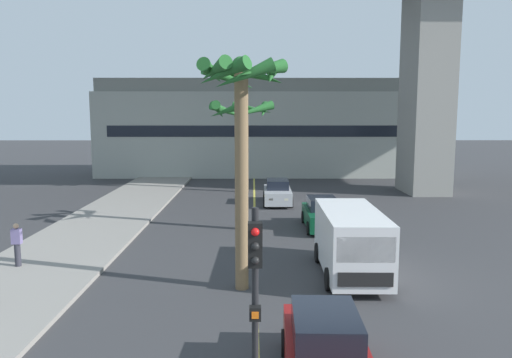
{
  "coord_description": "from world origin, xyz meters",
  "views": [
    {
      "loc": [
        -0.08,
        0.45,
        5.75
      ],
      "look_at": [
        0.0,
        14.0,
        3.96
      ],
      "focal_mm": 34.47,
      "sensor_mm": 36.0,
      "label": 1
    }
  ],
  "objects_px": {
    "traffic_light_median_near": "(255,294)",
    "pedestrian_far_along": "(17,244)",
    "delivery_van": "(351,240)",
    "palm_tree_mid_median": "(246,95)",
    "palm_tree_far_median": "(241,128)",
    "car_queue_second": "(277,193)",
    "palm_tree_near_median": "(241,105)",
    "car_queue_third": "(322,214)",
    "car_queue_front": "(326,352)"
  },
  "relations": [
    {
      "from": "traffic_light_median_near",
      "to": "palm_tree_mid_median",
      "type": "xyz_separation_m",
      "value": [
        -0.57,
        28.16,
        4.41
      ]
    },
    {
      "from": "car_queue_second",
      "to": "palm_tree_mid_median",
      "type": "relative_size",
      "value": 0.45
    },
    {
      "from": "palm_tree_mid_median",
      "to": "palm_tree_far_median",
      "type": "bearing_deg",
      "value": -90.29
    },
    {
      "from": "traffic_light_median_near",
      "to": "palm_tree_mid_median",
      "type": "height_order",
      "value": "palm_tree_mid_median"
    },
    {
      "from": "car_queue_second",
      "to": "palm_tree_near_median",
      "type": "distance_m",
      "value": 16.61
    },
    {
      "from": "palm_tree_far_median",
      "to": "delivery_van",
      "type": "bearing_deg",
      "value": -60.49
    },
    {
      "from": "car_queue_front",
      "to": "traffic_light_median_near",
      "type": "bearing_deg",
      "value": -129.16
    },
    {
      "from": "car_queue_front",
      "to": "palm_tree_far_median",
      "type": "bearing_deg",
      "value": 98.45
    },
    {
      "from": "delivery_van",
      "to": "traffic_light_median_near",
      "type": "relative_size",
      "value": 1.26
    },
    {
      "from": "palm_tree_near_median",
      "to": "palm_tree_far_median",
      "type": "xyz_separation_m",
      "value": [
        -0.2,
        8.55,
        -0.94
      ]
    },
    {
      "from": "delivery_van",
      "to": "palm_tree_near_median",
      "type": "distance_m",
      "value": 6.28
    },
    {
      "from": "palm_tree_mid_median",
      "to": "pedestrian_far_along",
      "type": "height_order",
      "value": "palm_tree_mid_median"
    },
    {
      "from": "traffic_light_median_near",
      "to": "pedestrian_far_along",
      "type": "bearing_deg",
      "value": 132.06
    },
    {
      "from": "palm_tree_mid_median",
      "to": "palm_tree_far_median",
      "type": "xyz_separation_m",
      "value": [
        -0.06,
        -11.92,
        -2.02
      ]
    },
    {
      "from": "car_queue_front",
      "to": "pedestrian_far_along",
      "type": "height_order",
      "value": "pedestrian_far_along"
    },
    {
      "from": "delivery_van",
      "to": "palm_tree_far_median",
      "type": "bearing_deg",
      "value": 119.51
    },
    {
      "from": "delivery_van",
      "to": "palm_tree_near_median",
      "type": "xyz_separation_m",
      "value": [
        -3.88,
        -1.35,
        4.75
      ]
    },
    {
      "from": "car_queue_front",
      "to": "palm_tree_near_median",
      "type": "bearing_deg",
      "value": 108.36
    },
    {
      "from": "traffic_light_median_near",
      "to": "palm_tree_far_median",
      "type": "relative_size",
      "value": 0.65
    },
    {
      "from": "car_queue_second",
      "to": "delivery_van",
      "type": "xyz_separation_m",
      "value": [
        1.91,
        -14.26,
        0.57
      ]
    },
    {
      "from": "car_queue_third",
      "to": "palm_tree_near_median",
      "type": "relative_size",
      "value": 0.54
    },
    {
      "from": "palm_tree_mid_median",
      "to": "palm_tree_far_median",
      "type": "height_order",
      "value": "palm_tree_mid_median"
    },
    {
      "from": "car_queue_third",
      "to": "pedestrian_far_along",
      "type": "height_order",
      "value": "pedestrian_far_along"
    },
    {
      "from": "palm_tree_mid_median",
      "to": "car_queue_second",
      "type": "bearing_deg",
      "value": -66.53
    },
    {
      "from": "car_queue_second",
      "to": "palm_tree_near_median",
      "type": "xyz_separation_m",
      "value": [
        -1.97,
        -15.61,
        5.32
      ]
    },
    {
      "from": "palm_tree_near_median",
      "to": "car_queue_front",
      "type": "bearing_deg",
      "value": -71.64
    },
    {
      "from": "traffic_light_median_near",
      "to": "car_queue_second",
      "type": "bearing_deg",
      "value": 86.22
    },
    {
      "from": "car_queue_front",
      "to": "delivery_van",
      "type": "distance_m",
      "value": 7.47
    },
    {
      "from": "car_queue_third",
      "to": "palm_tree_mid_median",
      "type": "relative_size",
      "value": 0.45
    },
    {
      "from": "pedestrian_far_along",
      "to": "car_queue_front",
      "type": "bearing_deg",
      "value": -37.41
    },
    {
      "from": "car_queue_second",
      "to": "traffic_light_median_near",
      "type": "height_order",
      "value": "traffic_light_median_near"
    },
    {
      "from": "car_queue_second",
      "to": "palm_tree_mid_median",
      "type": "bearing_deg",
      "value": 113.47
    },
    {
      "from": "car_queue_second",
      "to": "traffic_light_median_near",
      "type": "distance_m",
      "value": 23.45
    },
    {
      "from": "car_queue_front",
      "to": "palm_tree_near_median",
      "type": "relative_size",
      "value": 0.55
    },
    {
      "from": "delivery_van",
      "to": "palm_tree_mid_median",
      "type": "height_order",
      "value": "palm_tree_mid_median"
    },
    {
      "from": "car_queue_second",
      "to": "pedestrian_far_along",
      "type": "bearing_deg",
      "value": -127.19
    },
    {
      "from": "car_queue_front",
      "to": "pedestrian_far_along",
      "type": "bearing_deg",
      "value": 142.59
    },
    {
      "from": "car_queue_third",
      "to": "delivery_van",
      "type": "xyz_separation_m",
      "value": [
        -0.02,
        -7.33,
        0.57
      ]
    },
    {
      "from": "pedestrian_far_along",
      "to": "traffic_light_median_near",
      "type": "bearing_deg",
      "value": -47.94
    },
    {
      "from": "car_queue_third",
      "to": "pedestrian_far_along",
      "type": "distance_m",
      "value": 13.93
    },
    {
      "from": "traffic_light_median_near",
      "to": "palm_tree_near_median",
      "type": "bearing_deg",
      "value": 93.17
    },
    {
      "from": "car_queue_second",
      "to": "car_queue_third",
      "type": "distance_m",
      "value": 7.2
    },
    {
      "from": "delivery_van",
      "to": "palm_tree_far_median",
      "type": "height_order",
      "value": "palm_tree_far_median"
    },
    {
      "from": "traffic_light_median_near",
      "to": "palm_tree_near_median",
      "type": "height_order",
      "value": "palm_tree_near_median"
    },
    {
      "from": "car_queue_second",
      "to": "palm_tree_far_median",
      "type": "relative_size",
      "value": 0.63
    },
    {
      "from": "car_queue_front",
      "to": "palm_tree_near_median",
      "type": "height_order",
      "value": "palm_tree_near_median"
    },
    {
      "from": "car_queue_front",
      "to": "car_queue_third",
      "type": "relative_size",
      "value": 1.01
    },
    {
      "from": "palm_tree_mid_median",
      "to": "delivery_van",
      "type": "bearing_deg",
      "value": -78.14
    },
    {
      "from": "traffic_light_median_near",
      "to": "palm_tree_far_median",
      "type": "xyz_separation_m",
      "value": [
        -0.63,
        16.24,
        2.39
      ]
    },
    {
      "from": "traffic_light_median_near",
      "to": "palm_tree_far_median",
      "type": "bearing_deg",
      "value": 92.21
    }
  ]
}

